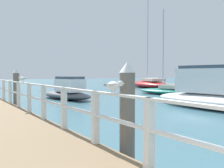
{
  "coord_description": "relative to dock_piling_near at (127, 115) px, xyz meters",
  "views": [
    {
      "loc": [
        -0.95,
        -0.58,
        1.76
      ],
      "look_at": [
        3.46,
        6.7,
        1.42
      ],
      "focal_mm": 43.99,
      "sensor_mm": 36.0,
      "label": 1
    }
  ],
  "objects": [
    {
      "name": "pier_railing",
      "position": [
        -0.38,
        7.76,
        0.05
      ],
      "size": [
        0.12,
        21.04,
        1.0
      ],
      "color": "silver",
      "rests_on": "pier_deck"
    },
    {
      "name": "boat_0",
      "position": [
        18.35,
        22.03,
        -0.51
      ],
      "size": [
        4.97,
        9.16,
        11.61
      ],
      "rotation": [
        0.0,
        0.0,
        -0.23
      ],
      "color": "red",
      "rests_on": "ground_plane"
    },
    {
      "name": "dock_piling_far",
      "position": [
        0.0,
        9.12,
        0.0
      ],
      "size": [
        0.29,
        0.29,
        1.96
      ],
      "color": "#6B6056",
      "rests_on": "ground_plane"
    },
    {
      "name": "seagull_background",
      "position": [
        -0.39,
        6.28,
        0.56
      ],
      "size": [
        0.36,
        0.38,
        0.21
      ],
      "rotation": [
        0.0,
        0.0,
        2.38
      ],
      "color": "white",
      "rests_on": "pier_railing"
    },
    {
      "name": "dock_piling_near",
      "position": [
        0.0,
        0.0,
        0.0
      ],
      "size": [
        0.29,
        0.29,
        1.96
      ],
      "color": "#6B6056",
      "rests_on": "ground_plane"
    },
    {
      "name": "seagull_foreground",
      "position": [
        -0.38,
        -0.15,
        0.56
      ],
      "size": [
        0.22,
        0.48,
        0.21
      ],
      "rotation": [
        0.0,
        0.0,
        3.33
      ],
      "color": "white",
      "rests_on": "pier_railing"
    },
    {
      "name": "boat_6",
      "position": [
        12.72,
        12.87,
        -0.66
      ],
      "size": [
        2.94,
        5.74,
        7.01
      ],
      "rotation": [
        0.0,
        0.0,
        0.19
      ],
      "color": "#197266",
      "rests_on": "ground_plane"
    },
    {
      "name": "boat_5",
      "position": [
        4.18,
        13.31,
        -0.48
      ],
      "size": [
        2.63,
        5.69,
        1.53
      ],
      "rotation": [
        0.0,
        0.0,
        3.3
      ],
      "color": "#4C4C51",
      "rests_on": "ground_plane"
    }
  ]
}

